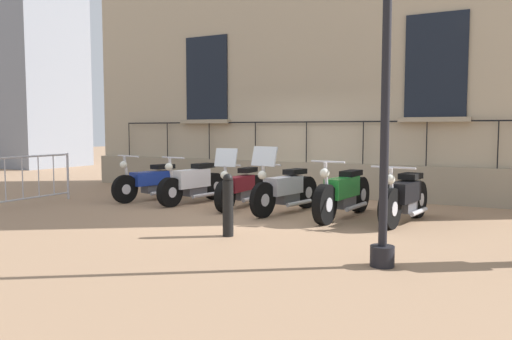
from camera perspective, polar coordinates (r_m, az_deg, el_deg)
ground_plane at (r=10.09m, az=0.81°, el=-4.41°), size 60.00×60.00×0.00m
building_facade at (r=12.67m, az=6.55°, el=15.91°), size 0.82×13.09×8.39m
motorcycle_blue at (r=11.53m, az=-11.73°, el=-1.30°), size 2.01×0.88×1.03m
motorcycle_white at (r=10.88m, az=-7.17°, el=-1.56°), size 1.97×0.71×1.02m
motorcycle_maroon at (r=10.21m, az=-1.74°, el=-2.06°), size 1.96×0.56×1.22m
motorcycle_silver at (r=9.55m, az=3.33°, el=-2.25°), size 2.05×0.74×1.28m
motorcycle_green at (r=9.13m, az=9.87°, el=-2.71°), size 2.23×0.62×1.06m
motorcycle_black at (r=8.88m, az=16.48°, el=-3.12°), size 1.99×0.75×0.99m
crowd_barrier at (r=11.54m, az=-24.17°, el=-0.85°), size 2.04×0.08×1.05m
bollard at (r=7.47m, az=-3.19°, el=-3.97°), size 0.16×0.16×0.93m
distant_building at (r=25.16m, az=-26.61°, el=10.05°), size 3.34×7.01×8.34m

